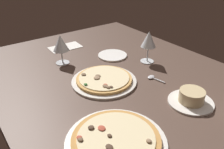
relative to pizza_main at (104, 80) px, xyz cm
name	(u,v)px	position (x,y,z in cm)	size (l,w,h in cm)	color
dining_table	(120,82)	(1.49, 8.04, -3.19)	(150.00, 110.00, 4.00)	brown
pizza_main	(104,80)	(0.00, 0.00, 0.00)	(30.14, 30.14, 3.28)	silver
pizza_side	(116,140)	(33.89, -18.77, 0.00)	(32.96, 32.96, 3.33)	silver
ramekin_on_saucer	(191,98)	(34.22, 18.83, 1.10)	(18.20, 18.20, 5.78)	silver
wine_glass_far	(149,40)	(-4.13, 31.36, 11.09)	(7.88, 7.88, 17.16)	silver
wine_glass_near	(61,44)	(-29.69, -6.58, 9.74)	(8.31, 8.31, 15.63)	silver
side_plate	(112,55)	(-21.04, 20.38, -0.74)	(16.44, 16.44, 0.90)	white
paper_menu	(65,47)	(-48.78, 4.38, -1.04)	(11.22, 19.30, 0.30)	white
spoon	(153,78)	(11.13, 20.54, -0.73)	(9.28, 4.47, 1.00)	silver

